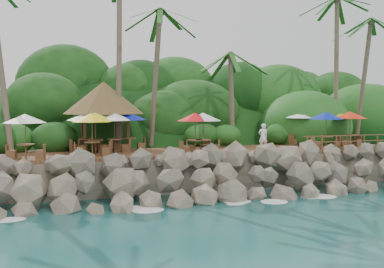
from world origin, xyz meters
name	(u,v)px	position (x,y,z in m)	size (l,w,h in m)	color
ground	(225,205)	(0.00, 0.00, 0.00)	(140.00, 140.00, 0.00)	#19514F
land_base	(158,153)	(0.00, 16.00, 1.05)	(32.00, 25.20, 2.10)	gray
jungle_hill	(142,156)	(0.00, 23.50, 0.00)	(44.80, 28.00, 15.40)	#143811
seawall	(212,177)	(0.00, 2.00, 1.15)	(29.00, 4.00, 2.30)	gray
terrace	(192,152)	(0.00, 6.00, 2.20)	(26.00, 5.00, 0.20)	brown
jungle_foliage	(161,167)	(0.00, 15.00, 0.00)	(44.00, 16.00, 12.00)	#143811
foam_line	(223,203)	(0.00, 0.30, 0.03)	(25.20, 0.80, 0.06)	white
palms	(212,5)	(2.31, 8.65, 12.43)	(33.02, 7.10, 13.90)	brown
palapa	(104,98)	(-5.37, 9.10, 5.79)	(5.51, 5.51, 4.60)	brown
dining_clusters	(196,119)	(0.26, 5.86, 4.40)	(24.34, 5.54, 2.53)	brown
railing	(350,140)	(10.50, 3.65, 2.91)	(7.20, 0.10, 1.00)	brown
waiter	(263,137)	(4.63, 4.93, 3.19)	(0.65, 0.43, 1.78)	white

